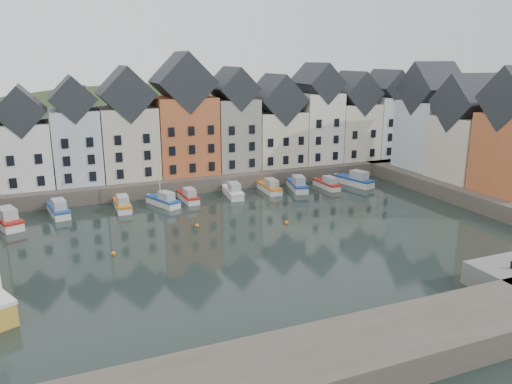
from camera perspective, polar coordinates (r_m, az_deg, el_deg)
ground at (r=52.11m, az=-0.04°, el=-6.12°), size 260.00×260.00×0.00m
far_quay at (r=79.18m, az=-8.41°, el=1.90°), size 90.00×16.00×2.00m
right_quay at (r=75.54m, az=25.87°, el=-0.12°), size 14.00×54.00×2.00m
near_wall at (r=30.27m, az=-1.63°, el=-21.09°), size 50.00×6.00×2.00m
hillside at (r=108.98m, az=-11.46°, el=-4.95°), size 153.60×70.40×64.00m
far_terrace at (r=76.71m, az=-5.92°, el=7.55°), size 72.37×8.16×17.78m
right_terrace at (r=76.72m, az=23.24°, el=6.44°), size 8.30×24.25×16.36m
mooring_buoys at (r=55.53m, az=-6.00°, el=-4.68°), size 20.50×5.50×0.50m
boat_a at (r=64.40m, az=-26.65°, el=-2.86°), size 4.32×7.15×2.62m
boat_b at (r=66.35m, az=-21.63°, el=-1.88°), size 2.78×6.33×2.35m
boat_c at (r=66.16m, az=-15.01°, el=-1.40°), size 1.90×5.81×2.22m
boat_d at (r=66.68m, az=-10.51°, el=-0.96°), size 3.78×5.94×10.88m
boat_e at (r=68.30m, az=-7.73°, el=-0.52°), size 1.93×5.53×2.10m
boat_f at (r=69.97m, az=-2.64°, el=0.04°), size 2.52×6.21×2.32m
boat_g at (r=72.26m, az=1.59°, el=0.52°), size 2.05×5.94×2.25m
boat_h at (r=73.70m, az=4.75°, el=0.81°), size 3.39×6.64×2.44m
boat_i at (r=75.10m, az=8.14°, el=0.89°), size 1.86×5.50×2.09m
boat_j at (r=77.59m, az=11.24°, el=1.32°), size 3.68×6.99×2.57m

